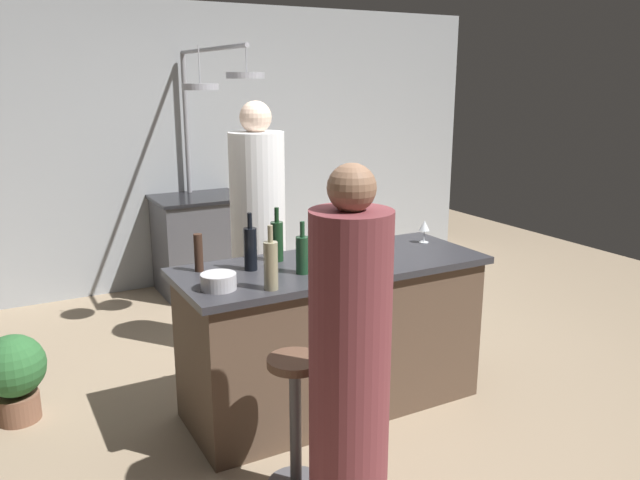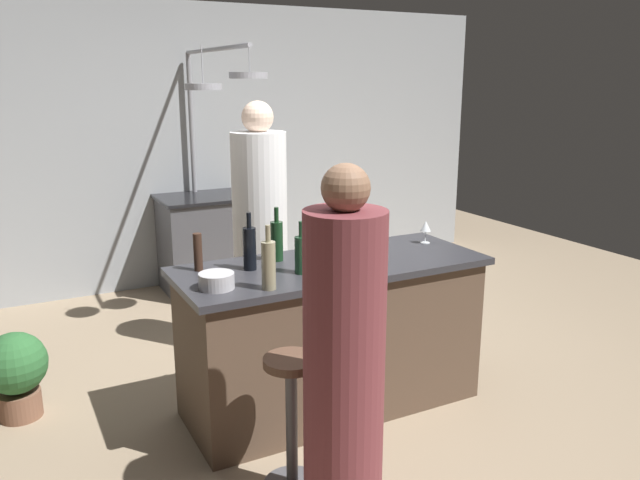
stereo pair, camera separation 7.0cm
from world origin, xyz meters
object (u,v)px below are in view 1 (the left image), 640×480
Objects in this scene: wine_bottle_rose at (379,242)px; stove_range at (200,244)px; guest_left at (349,370)px; wine_bottle_red at (277,240)px; wine_bottle_white at (271,265)px; wine_glass_near_left_guest at (424,227)px; pepper_mill at (198,253)px; wine_glass_by_chef at (351,246)px; mixing_bowl_wooden at (335,250)px; wine_bottle_dark at (250,248)px; potted_plant at (14,373)px; mixing_bowl_steel at (219,281)px; bar_stool_left at (295,417)px; wine_bottle_green at (302,254)px; chef at (259,241)px.

stove_range is at bearing 95.85° from wine_bottle_rose.
guest_left is 1.21m from wine_bottle_red.
stove_range is 2.70× the size of wine_bottle_white.
wine_glass_near_left_guest is at bearing 16.84° from wine_bottle_white.
wine_glass_near_left_guest is at bearing -4.31° from wine_bottle_red.
wine_glass_by_chef is at bearing -19.32° from pepper_mill.
wine_bottle_rose is 1.65× the size of mixing_bowl_wooden.
wine_bottle_dark is at bearing 166.51° from wine_bottle_rose.
wine_bottle_red reaches higher than stove_range.
mixing_bowl_wooden is at bearing -18.61° from potted_plant.
pepper_mill reaches higher than potted_plant.
wine_bottle_dark reaches higher than wine_glass_near_left_guest.
pepper_mill is at bearing 88.19° from mixing_bowl_steel.
potted_plant is at bearing 138.07° from mixing_bowl_steel.
bar_stool_left is 1.61m from wine_glass_near_left_guest.
pepper_mill is 0.64× the size of wine_bottle_white.
wine_bottle_red is at bearing 93.28° from wine_bottle_green.
stove_range is 1.58m from chef.
wine_glass_by_chef reaches higher than bar_stool_left.
mixing_bowl_wooden is (0.59, 0.39, -0.09)m from wine_bottle_white.
chef reaches higher than pepper_mill.
wine_bottle_white is at bearing -110.31° from chef.
wine_glass_near_left_guest is at bearing 29.47° from bar_stool_left.
chef is 3.43× the size of potted_plant.
wine_bottle_red reaches higher than mixing_bowl_steel.
wine_glass_by_chef is at bearing 4.66° from wine_bottle_green.
wine_glass_by_chef is at bearing 4.22° from mixing_bowl_steel.
chef reaches higher than wine_glass_near_left_guest.
pepper_mill is at bearing 160.68° from wine_glass_by_chef.
potted_plant is at bearing 150.39° from wine_bottle_green.
wine_bottle_dark is 0.36m from mixing_bowl_steel.
wine_glass_by_chef is 0.81× the size of mixing_bowl_steel.
pepper_mill is 1.44× the size of wine_glass_near_left_guest.
mixing_bowl_steel reaches higher than stove_range.
wine_bottle_dark is (-0.47, -2.36, 0.58)m from stove_range.
guest_left reaches higher than wine_bottle_dark.
guest_left reaches higher than wine_glass_by_chef.
stove_range is at bearing 79.44° from wine_bottle_white.
wine_bottle_white is 0.61m from wine_glass_by_chef.
wine_bottle_white reaches higher than wine_bottle_rose.
stove_range is at bearing 107.59° from wine_glass_near_left_guest.
mixing_bowl_steel is at bearing 107.55° from guest_left.
wine_bottle_white is 0.31m from wine_bottle_green.
chef is 1.25m from mixing_bowl_steel.
wine_glass_near_left_guest is at bearing 21.93° from wine_bottle_rose.
mixing_bowl_steel is (-1.48, -0.25, -0.07)m from wine_glass_near_left_guest.
stove_range is 0.50× the size of chef.
pepper_mill is 0.67× the size of wine_bottle_red.
chef is 1.28m from wine_bottle_white.
wine_glass_by_chef is at bearing 40.84° from bar_stool_left.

